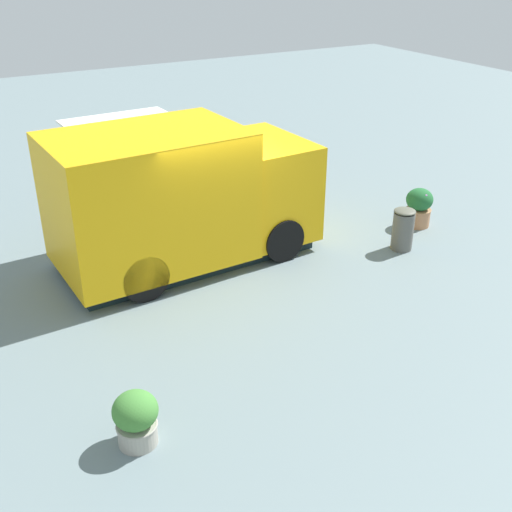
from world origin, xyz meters
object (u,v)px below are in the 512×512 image
(planter_flowering_near, at_px, (419,207))
(trash_bin, at_px, (403,229))
(food_truck, at_px, (181,200))
(planter_flowering_far, at_px, (136,418))

(planter_flowering_near, xyz_separation_m, trash_bin, (-0.70, 1.04, 0.00))
(planter_flowering_near, height_order, trash_bin, trash_bin)
(food_truck, bearing_deg, planter_flowering_near, -100.85)
(planter_flowering_near, relative_size, planter_flowering_far, 1.14)
(planter_flowering_near, bearing_deg, food_truck, 79.15)
(trash_bin, bearing_deg, planter_flowering_far, 111.97)
(food_truck, height_order, planter_flowering_near, food_truck)
(food_truck, xyz_separation_m, planter_flowering_near, (-0.94, -4.90, -0.78))
(food_truck, relative_size, planter_flowering_near, 5.87)
(food_truck, bearing_deg, planter_flowering_far, 150.03)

